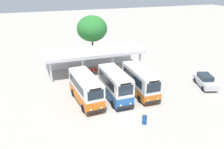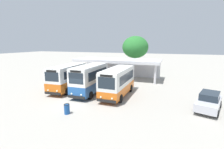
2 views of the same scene
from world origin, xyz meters
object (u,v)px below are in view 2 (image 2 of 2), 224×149
Objects in this scene: waiting_chair_fourth_seat at (118,76)px; waiting_chair_fifth_seat at (122,77)px; city_bus_middle_cream at (118,81)px; litter_bin_apron at (67,109)px; parked_car_flank at (209,101)px; city_bus_second_in_row at (90,78)px; city_bus_nearest_orange at (68,76)px; waiting_chair_second_from_end at (112,76)px; waiting_chair_middle_seat at (115,76)px; waiting_chair_end_by_column at (109,76)px.

waiting_chair_fifth_seat is at bearing -1.64° from waiting_chair_fourth_seat.
litter_bin_apron is (-2.56, -6.40, -1.35)m from city_bus_middle_cream.
waiting_chair_fifth_seat is at bearing 140.22° from parked_car_flank.
litter_bin_apron is at bearing -81.52° from city_bus_second_in_row.
waiting_chair_second_from_end is at bearing 70.54° from city_bus_nearest_orange.
city_bus_nearest_orange is 8.15× the size of waiting_chair_middle_seat.
city_bus_second_in_row is 7.66× the size of waiting_chair_end_by_column.
waiting_chair_fourth_seat is 0.61m from waiting_chair_fifth_seat.
city_bus_second_in_row is 7.32× the size of litter_bin_apron.
city_bus_middle_cream is (6.95, -0.08, -0.02)m from city_bus_nearest_orange.
waiting_chair_fifth_seat is at bearing 104.11° from city_bus_middle_cream.
waiting_chair_second_from_end is 0.61m from waiting_chair_middle_seat.
city_bus_second_in_row is 7.66× the size of waiting_chair_second_from_end.
waiting_chair_second_from_end is 15.00m from litter_bin_apron.
city_bus_nearest_orange is 9.77m from waiting_chair_fifth_seat.
city_bus_nearest_orange is 0.99× the size of city_bus_middle_cream.
city_bus_middle_cream is 8.24× the size of waiting_chair_fourth_seat.
waiting_chair_middle_seat is 0.62m from waiting_chair_fourth_seat.
waiting_chair_end_by_column is 0.62m from waiting_chair_second_from_end.
city_bus_nearest_orange is 1.06× the size of city_bus_second_in_row.
litter_bin_apron is at bearing -89.31° from waiting_chair_fourth_seat.
litter_bin_apron is (0.18, -14.90, -0.07)m from waiting_chair_fourth_seat.
waiting_chair_second_from_end is (2.99, 8.45, -1.30)m from city_bus_nearest_orange.
city_bus_nearest_orange is at bearing -109.46° from waiting_chair_second_from_end.
waiting_chair_fourth_seat is 0.96× the size of litter_bin_apron.
parked_car_flank is 5.51× the size of waiting_chair_fourth_seat.
city_bus_nearest_orange is 1.48× the size of parked_car_flank.
city_bus_second_in_row reaches higher than waiting_chair_fourth_seat.
litter_bin_apron reaches higher than waiting_chair_fifth_seat.
waiting_chair_end_by_column is (2.38, 8.55, -1.30)m from city_bus_nearest_orange.
waiting_chair_end_by_column is (-13.82, 9.62, -0.31)m from parked_car_flank.
city_bus_second_in_row is 7.66× the size of waiting_chair_fourth_seat.
waiting_chair_fourth_seat is at bearing 178.36° from waiting_chair_fifth_seat.
city_bus_second_in_row is 7.66× the size of waiting_chair_fifth_seat.
parked_car_flank is 15.29m from waiting_chair_fourth_seat.
city_bus_second_in_row is 12.79m from parked_car_flank.
litter_bin_apron is (1.40, -14.93, -0.07)m from waiting_chair_second_from_end.
city_bus_second_in_row reaches higher than waiting_chair_middle_seat.
parked_car_flank is 16.29m from waiting_chair_second_from_end.
parked_car_flank reaches higher than waiting_chair_fourth_seat.
waiting_chair_second_from_end and waiting_chair_fifth_seat have the same top height.
waiting_chair_middle_seat is at bearing 111.30° from city_bus_middle_cream.
parked_car_flank is 16.84m from waiting_chair_end_by_column.
waiting_chair_fourth_seat is (1.83, -0.13, 0.00)m from waiting_chair_end_by_column.
waiting_chair_end_by_column is 2.45m from waiting_chair_fifth_seat.
waiting_chair_middle_seat is at bearing 174.66° from waiting_chair_fifth_seat.
waiting_chair_second_from_end is 1.00× the size of waiting_chair_fourth_seat.
waiting_chair_fourth_seat and waiting_chair_fifth_seat have the same top height.
city_bus_second_in_row reaches higher than city_bus_middle_cream.
waiting_chair_fourth_seat is 14.90m from litter_bin_apron.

